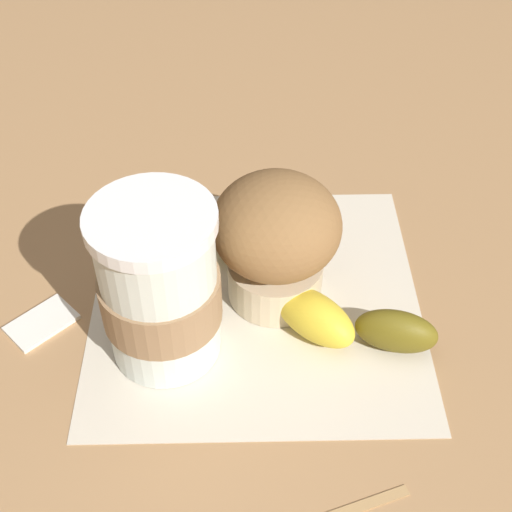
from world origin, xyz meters
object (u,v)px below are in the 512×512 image
Objects in this scene: coffee_cup at (160,288)px; muffin at (276,237)px; banana at (293,288)px; sugar_packet at (41,321)px.

coffee_cup reaches higher than muffin.
coffee_cup is at bearing 130.39° from muffin.
banana is (-0.01, -0.02, -0.04)m from muffin.
muffin is 2.18× the size of sugar_packet.
coffee_cup reaches higher than sugar_packet.
coffee_cup is 0.10m from muffin.
sugar_packet is at bearing 107.18° from muffin.
banana is at bearing -58.93° from coffee_cup.
muffin is at bearing -49.61° from coffee_cup.
muffin is 0.05m from banana.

